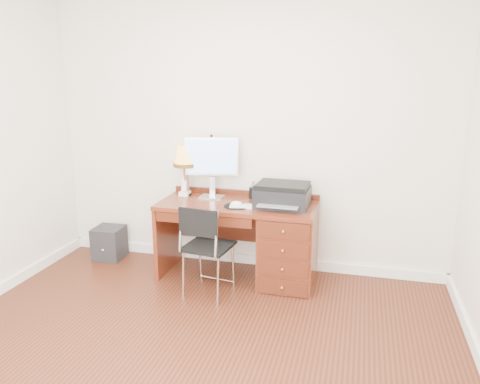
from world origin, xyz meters
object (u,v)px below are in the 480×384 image
(leg_lamp, at_px, (185,159))
(equipment_box, at_px, (109,243))
(phone, at_px, (185,190))
(printer, at_px, (283,195))
(desk, at_px, (270,239))
(monitor, at_px, (212,160))
(chair, at_px, (206,242))

(leg_lamp, bearing_deg, equipment_box, -176.02)
(phone, distance_m, equipment_box, 1.08)
(phone, bearing_deg, leg_lamp, 57.14)
(phone, height_order, equipment_box, phone)
(equipment_box, bearing_deg, phone, 0.65)
(printer, bearing_deg, equipment_box, 179.40)
(desk, relative_size, leg_lamp, 2.99)
(desk, distance_m, leg_lamp, 1.16)
(monitor, height_order, leg_lamp, monitor)
(desk, xyz_separation_m, chair, (-0.48, -0.48, 0.10))
(printer, height_order, leg_lamp, leg_lamp)
(desk, xyz_separation_m, equipment_box, (-1.78, 0.10, -0.24))
(desk, xyz_separation_m, monitor, (-0.62, 0.16, 0.71))
(desk, xyz_separation_m, printer, (0.11, 0.02, 0.44))
(leg_lamp, bearing_deg, monitor, -0.05)
(phone, xyz_separation_m, equipment_box, (-0.87, -0.05, -0.64))
(leg_lamp, xyz_separation_m, equipment_box, (-0.88, -0.06, -0.94))
(phone, bearing_deg, monitor, 5.53)
(desk, bearing_deg, phone, 171.16)
(desk, height_order, monitor, monitor)
(leg_lamp, xyz_separation_m, phone, (-0.01, -0.02, -0.31))
(monitor, relative_size, leg_lamp, 1.19)
(printer, relative_size, chair, 0.59)
(desk, distance_m, printer, 0.46)
(leg_lamp, relative_size, phone, 2.46)
(phone, relative_size, chair, 0.24)
(printer, bearing_deg, phone, 174.78)
(equipment_box, bearing_deg, desk, -5.47)
(leg_lamp, distance_m, equipment_box, 1.29)
(monitor, bearing_deg, phone, 171.32)
(monitor, distance_m, chair, 0.89)
(phone, distance_m, chair, 0.81)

